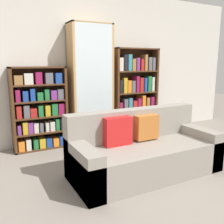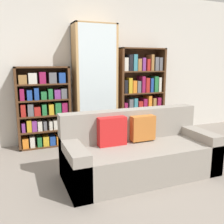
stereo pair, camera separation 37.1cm
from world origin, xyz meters
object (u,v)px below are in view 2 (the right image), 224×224
object	(u,v)px
bookshelf_left	(44,108)
display_cabinet	(95,85)
bookshelf_right	(140,95)
wine_bottle	(152,141)
couch	(139,153)

from	to	relation	value
bookshelf_left	display_cabinet	xyz separation A→B (m)	(0.91, -0.02, 0.37)
bookshelf_right	wine_bottle	xyz separation A→B (m)	(-0.27, -0.91, -0.63)
display_cabinet	wine_bottle	size ratio (longest dim) A/B	5.21
wine_bottle	bookshelf_right	bearing A→B (deg)	73.71
couch	wine_bottle	world-z (taller)	couch
bookshelf_left	bookshelf_right	bearing A→B (deg)	0.00
display_cabinet	bookshelf_right	xyz separation A→B (m)	(0.93, 0.02, -0.23)
bookshelf_left	display_cabinet	size ratio (longest dim) A/B	0.65
couch	display_cabinet	distance (m)	1.75
couch	wine_bottle	bearing A→B (deg)	48.60
display_cabinet	bookshelf_right	bearing A→B (deg)	0.99
couch	wine_bottle	xyz separation A→B (m)	(0.60, 0.68, -0.12)
display_cabinet	bookshelf_right	size ratio (longest dim) A/B	1.23
bookshelf_left	wine_bottle	distance (m)	1.89
display_cabinet	bookshelf_right	distance (m)	0.96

